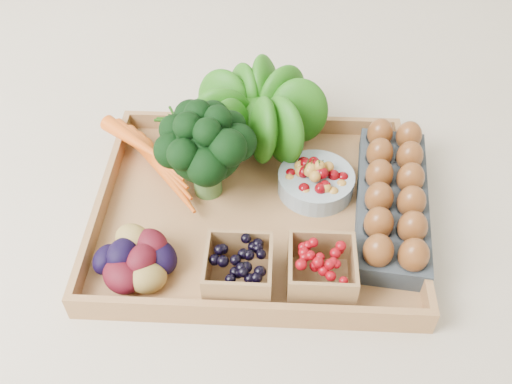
{
  "coord_description": "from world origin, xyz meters",
  "views": [
    {
      "loc": [
        0.03,
        -0.67,
        0.76
      ],
      "look_at": [
        0.0,
        0.0,
        0.06
      ],
      "focal_mm": 40.0,
      "sensor_mm": 36.0,
      "label": 1
    }
  ],
  "objects_px": {
    "cherry_bowl": "(316,182)",
    "egg_carton": "(392,202)",
    "tray": "(256,212)",
    "broccoli": "(206,164)"
  },
  "relations": [
    {
      "from": "broccoli",
      "to": "cherry_bowl",
      "type": "height_order",
      "value": "broccoli"
    },
    {
      "from": "tray",
      "to": "broccoli",
      "type": "relative_size",
      "value": 3.26
    },
    {
      "from": "cherry_bowl",
      "to": "egg_carton",
      "type": "height_order",
      "value": "egg_carton"
    },
    {
      "from": "tray",
      "to": "egg_carton",
      "type": "distance_m",
      "value": 0.24
    },
    {
      "from": "broccoli",
      "to": "cherry_bowl",
      "type": "bearing_deg",
      "value": 3.35
    },
    {
      "from": "broccoli",
      "to": "egg_carton",
      "type": "distance_m",
      "value": 0.33
    },
    {
      "from": "tray",
      "to": "egg_carton",
      "type": "bearing_deg",
      "value": 2.86
    },
    {
      "from": "tray",
      "to": "broccoli",
      "type": "bearing_deg",
      "value": 153.84
    },
    {
      "from": "broccoli",
      "to": "egg_carton",
      "type": "height_order",
      "value": "broccoli"
    },
    {
      "from": "tray",
      "to": "broccoli",
      "type": "distance_m",
      "value": 0.12
    }
  ]
}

